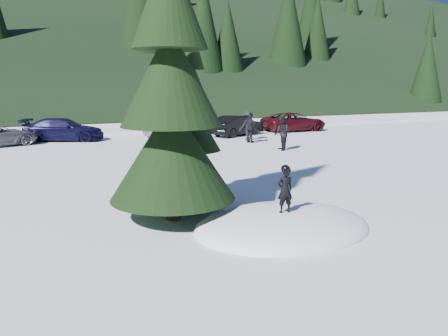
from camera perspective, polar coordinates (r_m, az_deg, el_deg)
name	(u,v)px	position (r m, az deg, el deg)	size (l,w,h in m)	color
ground	(283,228)	(10.83, 7.66, -7.79)	(200.00, 200.00, 0.00)	white
snow_mound	(283,228)	(10.83, 7.66, -7.79)	(4.48, 3.52, 0.96)	white
forest_hillside	(66,13)	(63.58, -19.97, 18.47)	(200.00, 60.00, 25.00)	black
spruce_tall	(171,90)	(10.99, -6.96, 10.13)	(3.20, 3.20, 8.60)	#301D10
spruce_short	(191,132)	(12.71, -4.39, 4.77)	(2.20, 2.20, 5.37)	#301D10
child_skier	(285,190)	(10.31, 7.97, -2.90)	(0.39, 0.26, 1.07)	black
adult_0	(282,133)	(23.20, 7.52, 4.52)	(0.88, 0.69, 1.82)	black
adult_1	(250,128)	(26.07, 3.48, 5.23)	(1.04, 0.43, 1.77)	black
adult_2	(248,126)	(27.29, 3.12, 5.55)	(1.18, 0.68, 1.82)	black
car_3	(63,129)	(28.74, -20.23, 4.74)	(1.96, 4.82, 1.40)	black
car_4	(173,128)	(28.68, -6.65, 5.23)	(1.53, 3.81, 1.30)	gray
car_5	(237,126)	(29.72, 1.74, 5.56)	(1.45, 4.16, 1.37)	black
car_6	(294,122)	(33.08, 9.12, 5.98)	(2.28, 4.94, 1.37)	#3D0B11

